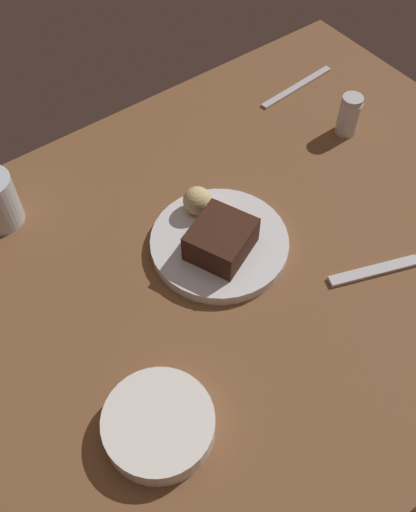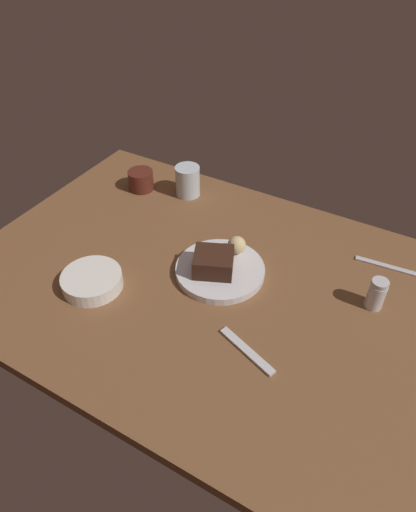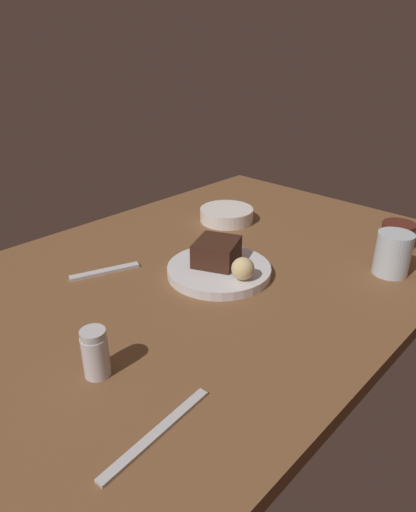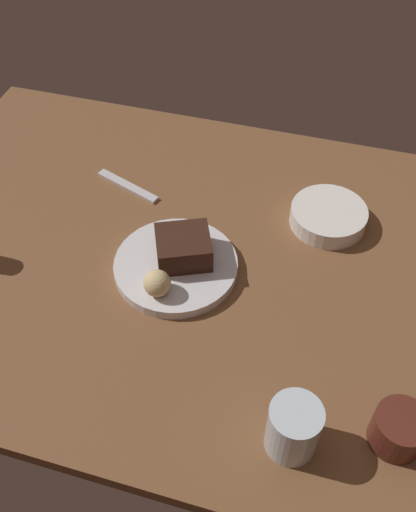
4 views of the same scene
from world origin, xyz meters
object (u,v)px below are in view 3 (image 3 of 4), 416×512
object	(u,v)px
butter_knife	(157,433)
salt_shaker	(95,353)
dessert_spoon	(105,271)
dessert_plate	(219,270)
coffee_cup	(397,235)
side_bowl	(227,215)
water_glass	(393,254)
chocolate_cake_slice	(217,252)
bread_roll	(243,269)

from	to	relation	value
butter_knife	salt_shaker	bearing A→B (deg)	80.24
salt_shaker	dessert_spoon	xyz separation A→B (cm)	(19.53, 26.15, -3.56)
dessert_plate	coffee_cup	xyz separation A→B (cm)	(39.82, -21.71, 2.09)
coffee_cup	side_bowl	bearing A→B (deg)	110.54
salt_shaker	water_glass	xyz separation A→B (cm)	(61.57, -18.49, 0.74)
chocolate_cake_slice	salt_shaker	xyz separation A→B (cm)	(-36.96, -9.45, -0.56)
dessert_plate	dessert_spoon	bearing A→B (deg)	131.88
dessert_spoon	side_bowl	bearing A→B (deg)	-158.59
bread_roll	butter_knife	bearing A→B (deg)	-156.44
dessert_plate	water_glass	bearing A→B (deg)	-45.78
salt_shaker	side_bowl	bearing A→B (deg)	24.17
water_glass	dessert_spoon	world-z (taller)	water_glass
salt_shaker	butter_knife	xyz separation A→B (cm)	(-1.37, -15.23, -3.66)
dessert_plate	bread_roll	xyz separation A→B (cm)	(-0.83, -7.13, 3.30)
chocolate_cake_slice	salt_shaker	distance (cm)	38.16
water_glass	side_bowl	distance (cm)	45.71
chocolate_cake_slice	salt_shaker	world-z (taller)	salt_shaker
coffee_cup	dessert_spoon	bearing A→B (deg)	144.56
butter_knife	chocolate_cake_slice	bearing A→B (deg)	28.16
bread_roll	coffee_cup	size ratio (longest dim) A/B	0.61
salt_shaker	butter_knife	distance (cm)	15.72
bread_roll	side_bowl	distance (cm)	36.66
dessert_plate	salt_shaker	bearing A→B (deg)	-167.73
dessert_plate	coffee_cup	world-z (taller)	coffee_cup
salt_shaker	side_bowl	size ratio (longest dim) A/B	0.54
dessert_plate	dessert_spoon	distance (cm)	24.62
side_bowl	dessert_spoon	bearing A→B (deg)	-178.65
bread_roll	butter_knife	distance (cm)	40.03
salt_shaker	bread_roll	bearing A→B (deg)	1.13
water_glass	bread_roll	bearing A→B (deg)	144.03
side_bowl	coffee_cup	bearing A→B (deg)	-69.46
bread_roll	water_glass	bearing A→B (deg)	-35.97
salt_shaker	water_glass	distance (cm)	64.29
water_glass	side_bowl	bearing A→B (deg)	91.44
coffee_cup	salt_shaker	bearing A→B (deg)	169.62
bread_roll	chocolate_cake_slice	bearing A→B (deg)	78.23
salt_shaker	coffee_cup	xyz separation A→B (cm)	(75.79, -13.88, -0.85)
chocolate_cake_slice	salt_shaker	bearing A→B (deg)	-165.65
dessert_plate	bread_roll	bearing A→B (deg)	-96.62
chocolate_cake_slice	bread_roll	bearing A→B (deg)	-101.77
dessert_spoon	butter_knife	distance (cm)	46.36
coffee_cup	butter_knife	bearing A→B (deg)	-179.00
bread_roll	butter_knife	size ratio (longest dim) A/B	0.25
water_glass	side_bowl	world-z (taller)	water_glass
chocolate_cake_slice	side_bowl	world-z (taller)	chocolate_cake_slice
coffee_cup	water_glass	bearing A→B (deg)	-162.04
dessert_plate	coffee_cup	size ratio (longest dim) A/B	2.88
dessert_plate	chocolate_cake_slice	bearing A→B (deg)	58.51
butter_knife	coffee_cup	bearing A→B (deg)	-3.62
butter_knife	dessert_plate	bearing A→B (deg)	27.07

